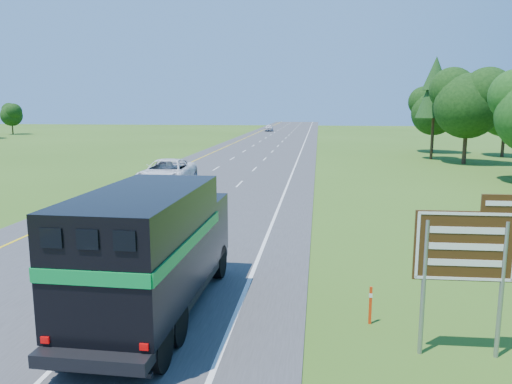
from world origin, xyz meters
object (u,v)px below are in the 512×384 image
horse_truck (153,248)px  exit_sign (467,253)px  white_suv (167,173)px  far_car (269,128)px

horse_truck → exit_sign: (8.02, -1.25, 0.54)m
white_suv → far_car: white_suv is taller
exit_sign → far_car: bearing=96.7°
white_suv → far_car: (-0.28, 78.81, -0.22)m
far_car → exit_sign: 103.49m
far_car → exit_sign: (14.83, -102.40, 1.77)m
far_car → exit_sign: exit_sign is taller
horse_truck → far_car: horse_truck is taller
horse_truck → far_car: bearing=94.8°
exit_sign → horse_truck: bearing=169.7°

